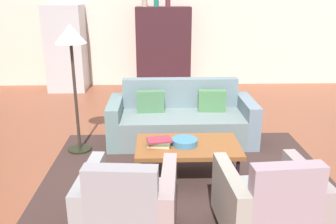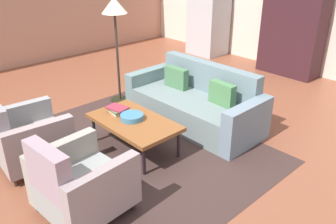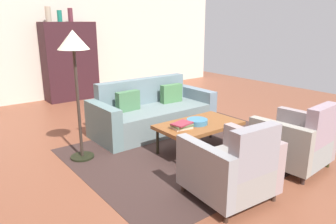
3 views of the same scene
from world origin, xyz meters
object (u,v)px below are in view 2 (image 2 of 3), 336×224
couch (197,104)px  cabinet (293,30)px  coffee_table (134,123)px  armchair_right (78,185)px  fruit_bowl (132,117)px  armchair_left (26,139)px  book_stack (117,110)px  refrigerator (209,15)px  floor_lamp (115,16)px

couch → cabinet: (-0.21, 3.03, 0.61)m
coffee_table → armchair_right: armchair_right is taller
fruit_bowl → couch: bearing=88.2°
coffee_table → fruit_bowl: size_ratio=4.06×
armchair_left → couch: bearing=80.1°
armchair_right → book_stack: (-0.94, 1.15, 0.12)m
armchair_left → book_stack: size_ratio=2.86×
fruit_bowl → refrigerator: bearing=119.2°
couch → cabinet: 3.10m
refrigerator → fruit_bowl: bearing=-60.8°
floor_lamp → armchair_right: bearing=-44.0°
floor_lamp → cabinet: bearing=70.2°
couch → floor_lamp: (-1.44, -0.38, 1.16)m
armchair_left → refrigerator: 5.59m
couch → armchair_left: (-0.60, -2.35, 0.06)m
couch → floor_lamp: size_ratio=1.22×
couch → coffee_table: couch is taller
book_stack → floor_lamp: bearing=143.3°
fruit_bowl → armchair_right: bearing=-61.1°
cabinet → refrigerator: bearing=-177.2°
floor_lamp → coffee_table: bearing=-29.3°
cabinet → floor_lamp: bearing=-109.8°
armchair_left → refrigerator: bearing=112.7°
armchair_left → book_stack: armchair_left is taller
coffee_table → armchair_right: bearing=-62.6°
book_stack → refrigerator: bearing=115.9°
fruit_bowl → book_stack: (-0.29, -0.02, 0.01)m
book_stack → cabinet: 4.26m
book_stack → armchair_left: bearing=-103.3°
refrigerator → couch: bearing=-51.3°
coffee_table → refrigerator: bearing=119.7°
coffee_table → book_stack: bearing=-177.2°
book_stack → armchair_right: bearing=-50.8°
refrigerator → floor_lamp: bearing=-74.7°
armchair_right → coffee_table: bearing=113.2°
armchair_right → refrigerator: refrigerator is taller
fruit_bowl → refrigerator: (-2.30, 4.11, 0.47)m
fruit_bowl → cabinet: size_ratio=0.16×
coffee_table → fruit_bowl: fruit_bowl is taller
coffee_table → cabinet: (-0.21, 4.22, 0.52)m
couch → book_stack: couch is taller
fruit_bowl → floor_lamp: floor_lamp is taller
couch → armchair_left: armchair_left is taller
armchair_right → book_stack: size_ratio=2.86×
armchair_left → armchair_right: bearing=4.5°
armchair_left → floor_lamp: floor_lamp is taller
refrigerator → floor_lamp: 3.47m
couch → armchair_right: bearing=104.0°
coffee_table → armchair_left: size_ratio=1.36×
couch → coffee_table: (0.00, -1.19, 0.10)m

